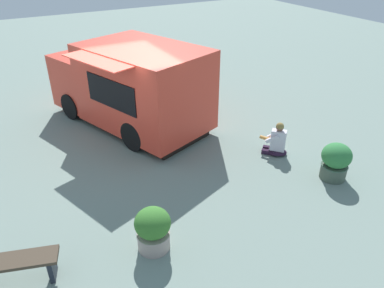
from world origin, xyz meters
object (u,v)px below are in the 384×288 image
food_truck (131,87)px  plaza_bench (14,265)px  planter_flowering_near (336,161)px  planter_flowering_far (153,229)px  person_customer (277,142)px

food_truck → plaza_bench: 6.05m
planter_flowering_near → planter_flowering_far: bearing=0.3°
food_truck → planter_flowering_near: food_truck is taller
planter_flowering_far → plaza_bench: bearing=-9.4°
food_truck → plaza_bench: bearing=50.6°
food_truck → person_customer: food_truck is taller
planter_flowering_far → person_customer: bearing=-159.7°
person_customer → plaza_bench: person_customer is taller
food_truck → planter_flowering_far: (1.52, 5.01, -0.71)m
planter_flowering_far → plaza_bench: planter_flowering_far is taller
planter_flowering_far → planter_flowering_near: bearing=-179.7°
food_truck → person_customer: (-2.62, 3.48, -0.81)m
food_truck → plaza_bench: food_truck is taller
person_customer → planter_flowering_near: size_ratio=1.00×
person_customer → plaza_bench: (6.43, 1.16, 0.02)m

